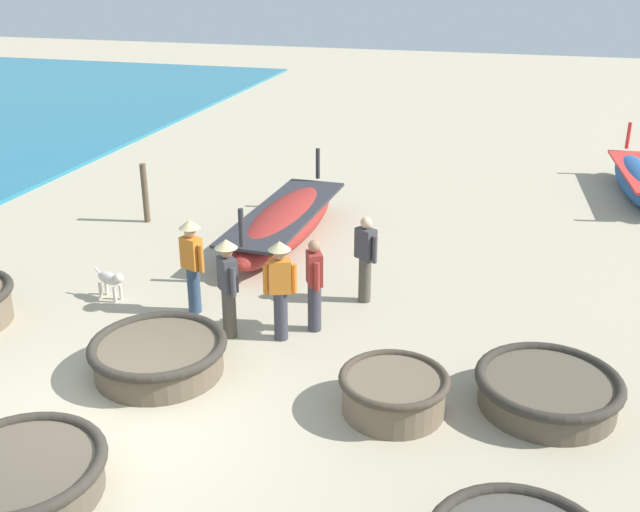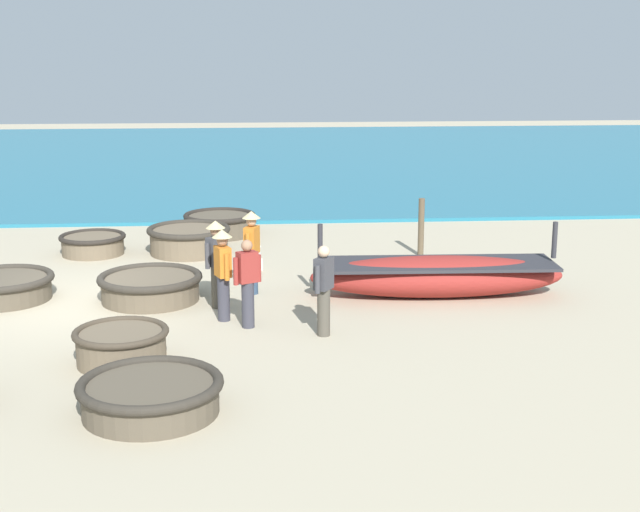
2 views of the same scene
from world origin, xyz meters
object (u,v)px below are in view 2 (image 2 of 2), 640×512
object	(u,v)px
fisherman_standing_left	(223,269)
fisherman_by_coracle	(216,258)
coracle_far_left	(151,394)
fisherman_crouching	(324,288)
fisherman_standing_right	(248,281)
dog	(255,256)
coracle_weathered	(150,286)
coracle_tilted	(93,243)
coracle_upturned	(3,286)
coracle_nearest	(121,345)
coracle_beside_post	(189,239)
coracle_front_right	(220,223)
fisherman_with_hat	(252,247)
mooring_post_shoreline	(421,227)
long_boat_blue_hull	(437,275)

from	to	relation	value
fisherman_standing_left	fisherman_by_coracle	world-z (taller)	same
coracle_far_left	fisherman_crouching	size ratio (longest dim) A/B	1.26
coracle_far_left	fisherman_by_coracle	world-z (taller)	fisherman_by_coracle
fisherman_standing_right	dog	size ratio (longest dim) A/B	2.36
coracle_weathered	dog	bearing A→B (deg)	133.89
coracle_tilted	fisherman_standing_right	bearing A→B (deg)	32.07
coracle_upturned	coracle_weathered	size ratio (longest dim) A/B	0.97
coracle_nearest	coracle_far_left	world-z (taller)	coracle_nearest
coracle_tilted	dog	distance (m)	4.35
coracle_upturned	coracle_beside_post	xyz separation A→B (m)	(-3.72, 3.33, 0.08)
coracle_front_right	coracle_far_left	bearing A→B (deg)	-2.69
coracle_weathered	fisherman_with_hat	size ratio (longest dim) A/B	1.21
coracle_beside_post	fisherman_with_hat	size ratio (longest dim) A/B	1.18
coracle_nearest	fisherman_crouching	distance (m)	3.47
coracle_nearest	coracle_weathered	distance (m)	3.49
coracle_front_right	fisherman_by_coracle	world-z (taller)	fisherman_by_coracle
fisherman_standing_left	mooring_post_shoreline	size ratio (longest dim) A/B	1.23
coracle_weathered	fisherman_with_hat	xyz separation A→B (m)	(-0.33, 1.97, 0.67)
coracle_upturned	long_boat_blue_hull	size ratio (longest dim) A/B	0.39
coracle_weathered	dog	xyz separation A→B (m)	(-1.96, 2.04, 0.08)
fisherman_standing_left	coracle_weathered	bearing A→B (deg)	-133.79
coracle_tilted	fisherman_standing_left	xyz separation A→B (m)	(5.43, 3.24, 0.70)
coracle_tilted	fisherman_by_coracle	distance (m)	5.60
coracle_weathered	mooring_post_shoreline	xyz separation A→B (m)	(-3.31, 5.91, 0.39)
fisherman_with_hat	fisherman_crouching	distance (m)	2.96
dog	coracle_far_left	bearing A→B (deg)	-10.97
coracle_front_right	coracle_weathered	size ratio (longest dim) A/B	0.93
fisherman_standing_left	fisherman_standing_right	distance (m)	0.62
coracle_upturned	coracle_beside_post	world-z (taller)	coracle_beside_post
long_boat_blue_hull	fisherman_crouching	size ratio (longest dim) A/B	3.20
coracle_nearest	mooring_post_shoreline	xyz separation A→B (m)	(-6.80, 5.97, 0.38)
coracle_tilted	coracle_nearest	xyz separation A→B (m)	(7.52, 1.71, 0.04)
coracle_far_left	long_boat_blue_hull	world-z (taller)	long_boat_blue_hull
coracle_tilted	coracle_beside_post	world-z (taller)	coracle_beside_post
fisherman_with_hat	coracle_front_right	bearing A→B (deg)	-171.59
coracle_upturned	long_boat_blue_hull	bearing A→B (deg)	87.43
fisherman_by_coracle	mooring_post_shoreline	size ratio (longest dim) A/B	1.23
fisherman_with_hat	dog	bearing A→B (deg)	177.62
fisherman_crouching	mooring_post_shoreline	bearing A→B (deg)	154.31
fisherman_crouching	fisherman_standing_right	bearing A→B (deg)	-113.13
long_boat_blue_hull	dog	xyz separation A→B (m)	(-2.07, -3.55, -0.05)
coracle_front_right	fisherman_standing_left	bearing A→B (deg)	2.50
mooring_post_shoreline	coracle_far_left	bearing A→B (deg)	-31.16
coracle_tilted	coracle_far_left	distance (m)	9.80
coracle_beside_post	fisherman_by_coracle	bearing A→B (deg)	10.34
coracle_tilted	dog	bearing A→B (deg)	61.46
fisherman_with_hat	fisherman_standing_left	world-z (taller)	same
fisherman_with_hat	mooring_post_shoreline	size ratio (longest dim) A/B	1.23
coracle_far_left	fisherman_standing_left	xyz separation A→B (m)	(-4.08, 0.86, 0.69)
coracle_upturned	long_boat_blue_hull	xyz separation A→B (m)	(0.38, 8.44, 0.15)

